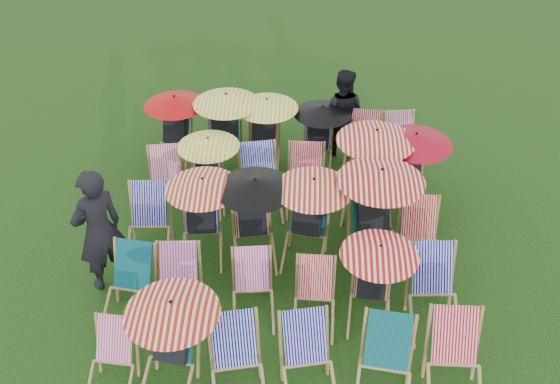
{
  "coord_description": "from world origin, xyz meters",
  "views": [
    {
      "loc": [
        0.27,
        -6.69,
        6.32
      ],
      "look_at": [
        -0.06,
        0.42,
        0.9
      ],
      "focal_mm": 40.0,
      "sensor_mm": 36.0,
      "label": 1
    }
  ],
  "objects_px": {
    "deckchair_0": "(110,363)",
    "deckchair_5": "(456,365)",
    "person_rear": "(342,113)",
    "deckchair_29": "(401,145)",
    "person_left": "(99,230)"
  },
  "relations": [
    {
      "from": "deckchair_5",
      "to": "person_rear",
      "type": "height_order",
      "value": "person_rear"
    },
    {
      "from": "deckchair_5",
      "to": "person_left",
      "type": "relative_size",
      "value": 0.52
    },
    {
      "from": "deckchair_0",
      "to": "deckchair_29",
      "type": "distance_m",
      "value": 6.05
    },
    {
      "from": "person_left",
      "to": "person_rear",
      "type": "xyz_separation_m",
      "value": [
        3.32,
        3.46,
        -0.13
      ]
    },
    {
      "from": "deckchair_0",
      "to": "person_rear",
      "type": "distance_m",
      "value": 5.88
    },
    {
      "from": "deckchair_29",
      "to": "deckchair_5",
      "type": "bearing_deg",
      "value": -94.91
    },
    {
      "from": "deckchair_0",
      "to": "deckchair_5",
      "type": "height_order",
      "value": "deckchair_5"
    },
    {
      "from": "deckchair_5",
      "to": "person_rear",
      "type": "xyz_separation_m",
      "value": [
        -1.15,
        5.06,
        0.32
      ]
    },
    {
      "from": "deckchair_29",
      "to": "person_left",
      "type": "xyz_separation_m",
      "value": [
        -4.33,
        -3.0,
        0.48
      ]
    },
    {
      "from": "person_rear",
      "to": "deckchair_29",
      "type": "bearing_deg",
      "value": 169.63
    },
    {
      "from": "deckchair_5",
      "to": "deckchair_0",
      "type": "bearing_deg",
      "value": -178.16
    },
    {
      "from": "deckchair_5",
      "to": "deckchair_29",
      "type": "bearing_deg",
      "value": 92.15
    },
    {
      "from": "deckchair_0",
      "to": "person_left",
      "type": "height_order",
      "value": "person_left"
    },
    {
      "from": "deckchair_5",
      "to": "person_left",
      "type": "bearing_deg",
      "value": 160.81
    },
    {
      "from": "deckchair_0",
      "to": "person_left",
      "type": "xyz_separation_m",
      "value": [
        -0.51,
        1.69,
        0.54
      ]
    }
  ]
}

